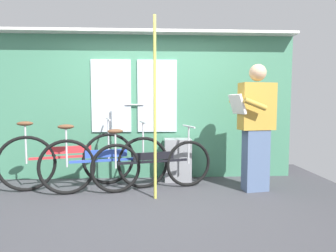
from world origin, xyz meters
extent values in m
cube|color=#38383D|center=(0.00, 0.00, -0.02)|extent=(5.52, 3.84, 0.04)
cube|color=#427F60|center=(0.00, 1.12, 1.10)|extent=(4.52, 0.08, 2.20)
cube|color=silver|center=(-0.55, 1.07, 1.28)|extent=(0.60, 0.02, 1.10)
cube|color=silver|center=(0.15, 1.07, 1.28)|extent=(0.60, 0.02, 1.10)
cylinder|color=#B2B2B7|center=(-0.20, 1.05, 1.14)|extent=(0.28, 0.02, 0.02)
cube|color=silver|center=(0.00, 1.02, 2.22)|extent=(4.52, 0.28, 0.04)
torus|color=black|center=(-0.05, 0.52, 0.36)|extent=(0.70, 0.21, 0.71)
torus|color=black|center=(-1.01, 0.30, 0.36)|extent=(0.70, 0.21, 0.71)
cube|color=#2D4CB2|center=(-0.53, 0.41, 0.42)|extent=(0.92, 0.24, 0.03)
cube|color=#2D4CB2|center=(-0.53, 0.41, 0.51)|extent=(0.53, 0.15, 0.10)
cylinder|color=#B7B7BC|center=(-1.01, 0.30, 0.61)|extent=(0.02, 0.02, 0.51)
ellipsoid|color=brown|center=(-1.01, 0.30, 0.87)|extent=(0.22, 0.13, 0.06)
cylinder|color=#B7B7BC|center=(-0.05, 0.52, 0.63)|extent=(0.02, 0.02, 0.55)
cylinder|color=#B7B7BC|center=(-0.05, 0.52, 0.91)|extent=(0.12, 0.43, 0.02)
torus|color=black|center=(-0.55, 0.74, 0.37)|extent=(0.73, 0.24, 0.74)
torus|color=black|center=(-1.58, 0.46, 0.37)|extent=(0.73, 0.24, 0.74)
cube|color=red|center=(-1.07, 0.60, 0.43)|extent=(0.99, 0.30, 0.03)
cube|color=red|center=(-1.07, 0.60, 0.53)|extent=(0.57, 0.19, 0.10)
cylinder|color=#B7B7BC|center=(-1.58, 0.46, 0.64)|extent=(0.02, 0.02, 0.53)
ellipsoid|color=brown|center=(-1.58, 0.46, 0.90)|extent=(0.22, 0.14, 0.06)
cylinder|color=#B7B7BC|center=(-0.55, 0.74, 0.66)|extent=(0.02, 0.02, 0.57)
cylinder|color=#B7B7BC|center=(-0.55, 0.74, 0.94)|extent=(0.14, 0.43, 0.02)
torus|color=black|center=(0.58, 0.58, 0.32)|extent=(0.64, 0.20, 0.65)
torus|color=black|center=(-0.40, 0.33, 0.32)|extent=(0.64, 0.20, 0.65)
cube|color=black|center=(0.09, 0.45, 0.38)|extent=(0.94, 0.26, 0.03)
cube|color=black|center=(0.09, 0.45, 0.46)|extent=(0.54, 0.16, 0.10)
cylinder|color=#B7B7BC|center=(-0.40, 0.33, 0.57)|extent=(0.02, 0.02, 0.48)
ellipsoid|color=brown|center=(-0.40, 0.33, 0.81)|extent=(0.22, 0.14, 0.06)
cylinder|color=#B7B7BC|center=(0.58, 0.58, 0.59)|extent=(0.02, 0.02, 0.52)
cylinder|color=#B7B7BC|center=(0.58, 0.58, 0.85)|extent=(0.13, 0.43, 0.02)
cube|color=slate|center=(1.45, 0.35, 0.41)|extent=(0.35, 0.23, 0.82)
cube|color=#B78C33|center=(1.45, 0.35, 1.12)|extent=(0.49, 0.27, 0.61)
sphere|color=tan|center=(1.45, 0.35, 1.56)|extent=(0.22, 0.22, 0.22)
cube|color=silver|center=(1.17, 0.30, 1.16)|extent=(0.16, 0.35, 0.26)
cylinder|color=#B78C33|center=(1.34, 0.12, 1.16)|extent=(0.31, 0.12, 0.17)
cylinder|color=#B78C33|center=(1.28, 0.53, 1.16)|extent=(0.31, 0.12, 0.17)
cube|color=gray|center=(0.45, 0.90, 0.32)|extent=(0.40, 0.28, 0.63)
cylinder|color=#C6C14C|center=(0.11, 0.09, 1.10)|extent=(0.04, 0.04, 2.20)
camera|label=1|loc=(0.10, -3.32, 1.16)|focal=30.38mm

